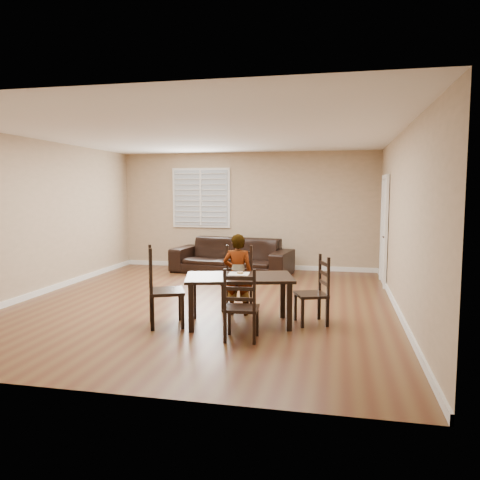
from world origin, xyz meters
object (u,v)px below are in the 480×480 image
at_px(chair_left, 157,290).
at_px(child, 238,274).
at_px(sofa, 232,256).
at_px(donut, 240,272).
at_px(chair_far, 240,309).
at_px(dining_table, 239,283).
at_px(chair_right, 319,293).
at_px(chair_near, 238,280).

bearing_deg(chair_left, child, -73.79).
relative_size(child, sofa, 0.45).
xyz_separation_m(child, donut, (0.11, -0.34, 0.09)).
height_order(chair_far, donut, chair_far).
xyz_separation_m(child, sofa, (-0.87, 3.39, -0.21)).
xyz_separation_m(dining_table, chair_right, (1.06, 0.28, -0.15)).
distance_m(chair_left, chair_right, 2.21).
bearing_deg(chair_far, chair_right, -134.62).
bearing_deg(chair_far, dining_table, -80.78).
bearing_deg(chair_near, chair_right, -28.33).
relative_size(dining_table, donut, 17.11).
bearing_deg(chair_far, child, -80.16).
distance_m(chair_far, sofa, 4.77).
bearing_deg(chair_left, donut, -90.50).
height_order(chair_near, chair_far, chair_near).
relative_size(dining_table, child, 1.32).
xyz_separation_m(dining_table, donut, (-0.02, 0.16, 0.11)).
bearing_deg(dining_table, donut, 83.66).
height_order(chair_far, sofa, chair_far).
relative_size(chair_left, sofa, 0.41).
height_order(child, donut, child).
xyz_separation_m(chair_far, chair_left, (-1.24, 0.44, 0.08)).
bearing_deg(dining_table, chair_near, 88.48).
xyz_separation_m(dining_table, chair_far, (0.17, -0.74, -0.17)).
relative_size(chair_right, donut, 10.15).
bearing_deg(donut, dining_table, -81.95).
height_order(child, sofa, child).
relative_size(chair_far, child, 0.75).
bearing_deg(chair_far, sofa, -79.46).
bearing_deg(chair_right, donut, -103.49).
bearing_deg(donut, chair_left, -156.41).
bearing_deg(dining_table, sofa, 90.03).
distance_m(chair_far, chair_left, 1.32).
bearing_deg(dining_table, child, 90.00).
distance_m(chair_left, sofa, 4.19).
bearing_deg(child, sofa, -77.67).
height_order(chair_left, sofa, chair_left).
xyz_separation_m(chair_near, sofa, (-0.80, 2.99, -0.06)).
relative_size(chair_near, chair_right, 1.03).
height_order(chair_near, child, child).
height_order(chair_right, child, child).
relative_size(dining_table, chair_left, 1.46).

